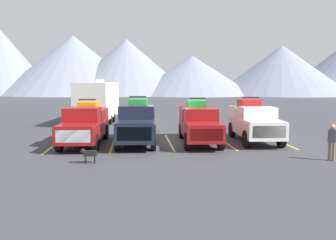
{
  "coord_description": "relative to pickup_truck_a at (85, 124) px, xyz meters",
  "views": [
    {
      "loc": [
        -1.92,
        -20.19,
        3.57
      ],
      "look_at": [
        0.0,
        0.68,
        1.2
      ],
      "focal_mm": 37.54,
      "sensor_mm": 36.0,
      "label": 1
    }
  ],
  "objects": [
    {
      "name": "lot_stripe_a",
      "position": [
        -1.69,
        0.01,
        -1.15
      ],
      "size": [
        0.12,
        5.5,
        0.01
      ],
      "primitive_type": "cube",
      "color": "gold",
      "rests_on": "ground"
    },
    {
      "name": "person_a",
      "position": [
        11.52,
        -5.21,
        -0.21
      ],
      "size": [
        0.32,
        0.29,
        1.65
      ],
      "color": "#726047",
      "rests_on": "ground"
    },
    {
      "name": "pickup_truck_c",
      "position": [
        6.44,
        -0.13,
        0.01
      ],
      "size": [
        2.29,
        5.75,
        2.56
      ],
      "color": "maroon",
      "rests_on": "ground"
    },
    {
      "name": "lot_stripe_b",
      "position": [
        1.54,
        0.01,
        -1.15
      ],
      "size": [
        0.12,
        5.5,
        0.01
      ],
      "primitive_type": "cube",
      "color": "gold",
      "rests_on": "ground"
    },
    {
      "name": "camper_trailer_a",
      "position": [
        -0.32,
        9.87,
        0.8
      ],
      "size": [
        3.19,
        8.22,
        3.7
      ],
      "color": "silver",
      "rests_on": "ground"
    },
    {
      "name": "mountain_ridge",
      "position": [
        5.11,
        73.72,
        6.01
      ],
      "size": [
        160.94,
        46.48,
        17.61
      ],
      "color": "gray",
      "rests_on": "ground"
    },
    {
      "name": "ground_plane",
      "position": [
        4.76,
        0.33,
        -1.16
      ],
      "size": [
        240.0,
        240.0,
        0.0
      ],
      "primitive_type": "plane",
      "color": "#38383D"
    },
    {
      "name": "dog",
      "position": [
        0.74,
        -4.7,
        -0.72
      ],
      "size": [
        0.81,
        0.29,
        0.65
      ],
      "color": "black",
      "rests_on": "ground"
    },
    {
      "name": "lot_stripe_d",
      "position": [
        7.99,
        0.01,
        -1.15
      ],
      "size": [
        0.12,
        5.5,
        0.01
      ],
      "primitive_type": "cube",
      "color": "gold",
      "rests_on": "ground"
    },
    {
      "name": "pickup_truck_d",
      "position": [
        9.74,
        0.05,
        0.02
      ],
      "size": [
        2.39,
        5.34,
        2.58
      ],
      "color": "white",
      "rests_on": "ground"
    },
    {
      "name": "lot_stripe_c",
      "position": [
        4.76,
        0.01,
        -1.15
      ],
      "size": [
        0.12,
        5.5,
        0.01
      ],
      "primitive_type": "cube",
      "color": "gold",
      "rests_on": "ground"
    },
    {
      "name": "lot_stripe_e",
      "position": [
        11.22,
        0.01,
        -1.15
      ],
      "size": [
        0.12,
        5.5,
        0.01
      ],
      "primitive_type": "cube",
      "color": "gold",
      "rests_on": "ground"
    },
    {
      "name": "pickup_truck_a",
      "position": [
        0.0,
        0.0,
        0.0
      ],
      "size": [
        2.32,
        5.66,
        2.5
      ],
      "color": "maroon",
      "rests_on": "ground"
    },
    {
      "name": "pickup_truck_b",
      "position": [
        2.92,
        -0.04,
        0.06
      ],
      "size": [
        2.35,
        5.6,
        2.66
      ],
      "color": "black",
      "rests_on": "ground"
    }
  ]
}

